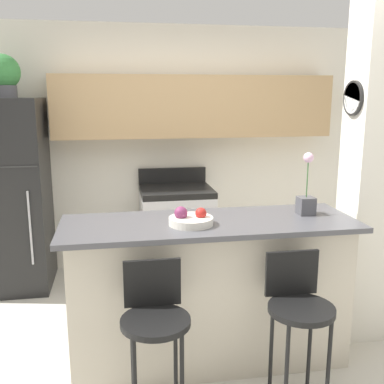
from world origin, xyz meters
TOP-DOWN VIEW (x-y plane):
  - ground_plane at (0.00, 0.00)m, footprint 14.00×14.00m
  - wall_back at (0.09, 1.91)m, footprint 5.60×0.38m
  - pillar_right at (1.25, 0.16)m, footprint 0.38×0.32m
  - counter_bar at (0.00, 0.00)m, footprint 1.97×0.68m
  - refrigerator at (-1.57, 1.57)m, footprint 0.63×0.74m
  - stove_range at (0.00, 1.63)m, footprint 0.73×0.64m
  - bar_stool_left at (-0.42, -0.53)m, footprint 0.39×0.39m
  - bar_stool_right at (0.42, -0.53)m, footprint 0.39×0.39m
  - potted_plant_on_fridge at (-1.57, 1.57)m, footprint 0.32×0.32m
  - orchid_vase at (0.70, 0.05)m, footprint 0.11×0.11m
  - fruit_bowl at (-0.14, -0.06)m, footprint 0.29×0.29m

SIDE VIEW (x-z plane):
  - ground_plane at x=0.00m, z-range 0.00..0.00m
  - stove_range at x=0.00m, z-range -0.07..1.00m
  - counter_bar at x=0.00m, z-range 0.00..1.02m
  - bar_stool_left at x=-0.42m, z-range 0.15..1.08m
  - bar_stool_right at x=0.42m, z-range 0.15..1.08m
  - refrigerator at x=-1.57m, z-range 0.00..1.81m
  - fruit_bowl at x=-0.14m, z-range 0.99..1.11m
  - orchid_vase at x=0.70m, z-range 0.92..1.36m
  - pillar_right at x=1.25m, z-range 0.00..2.55m
  - wall_back at x=0.09m, z-range 0.18..2.73m
  - potted_plant_on_fridge at x=-1.57m, z-range 1.82..2.21m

